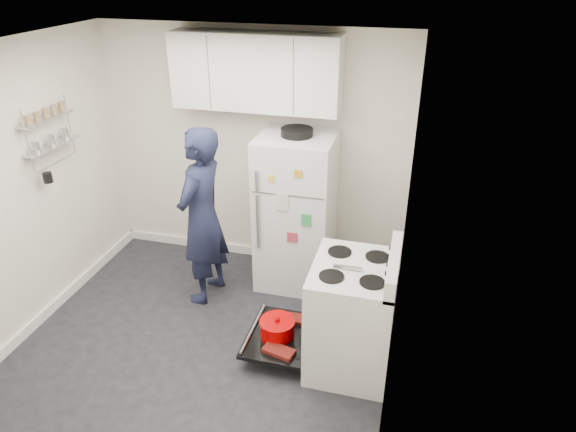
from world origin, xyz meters
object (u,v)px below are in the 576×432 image
(electric_range, at_px, (350,317))
(person, at_px, (202,217))
(open_oven_door, at_px, (279,332))
(refrigerator, at_px, (296,211))

(electric_range, xyz_separation_m, person, (-1.51, 0.60, 0.41))
(electric_range, distance_m, open_oven_door, 0.66)
(open_oven_door, relative_size, refrigerator, 0.43)
(refrigerator, relative_size, person, 0.94)
(electric_range, bearing_deg, person, 158.27)
(refrigerator, distance_m, person, 0.94)
(refrigerator, bearing_deg, electric_range, -56.64)
(refrigerator, bearing_deg, open_oven_door, -83.46)
(open_oven_door, height_order, person, person)
(refrigerator, xyz_separation_m, person, (-0.79, -0.50, 0.08))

